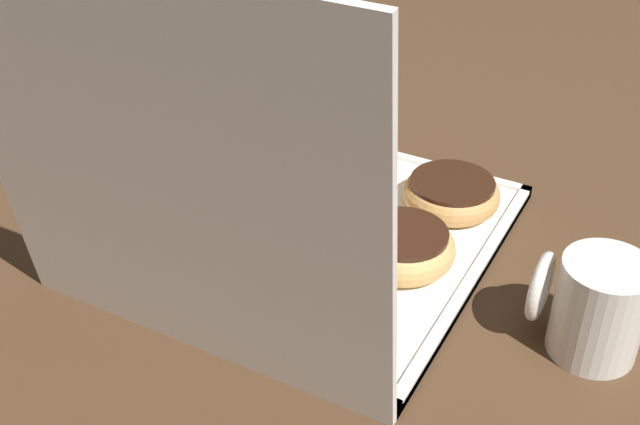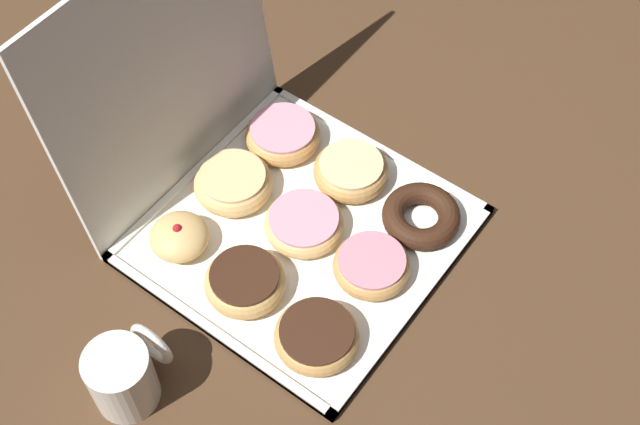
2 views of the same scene
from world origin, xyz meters
name	(u,v)px [view 1 (image 1 of 2)]	position (x,y,z in m)	size (l,w,h in m)	color
ground_plane	(307,236)	(0.00, 0.00, 0.00)	(3.00, 3.00, 0.00)	#4C331E
donut_box	(307,232)	(0.00, 0.00, 0.01)	(0.41, 0.41, 0.01)	white
box_lid_open	(165,189)	(0.00, 0.23, 0.19)	(0.41, 0.39, 0.01)	white
chocolate_frosted_donut_0	(452,193)	(-0.13, -0.12, 0.03)	(0.11, 0.11, 0.04)	tan
pink_frosted_donut_1	(349,167)	(0.01, -0.12, 0.03)	(0.11, 0.11, 0.04)	tan
chocolate_cake_ring_donut_2	(275,144)	(0.12, -0.13, 0.03)	(0.11, 0.11, 0.03)	#381E11
chocolate_frosted_donut_3	(403,246)	(-0.12, 0.01, 0.03)	(0.11, 0.11, 0.04)	tan
pink_frosted_donut_4	(303,213)	(0.01, 0.00, 0.03)	(0.12, 0.12, 0.03)	#E5B770
glazed_ring_donut_5	(216,186)	(0.12, 0.00, 0.03)	(0.11, 0.11, 0.04)	tan
jelly_filled_donut_6	(351,312)	(-0.12, 0.13, 0.03)	(0.09, 0.09, 0.05)	#E5B770
glazed_ring_donut_7	(246,276)	(0.00, 0.13, 0.03)	(0.12, 0.12, 0.04)	#E5B770
pink_frosted_donut_8	(154,243)	(0.12, 0.13, 0.03)	(0.12, 0.12, 0.04)	tan
coffee_mug	(595,306)	(-0.33, 0.03, 0.05)	(0.10, 0.08, 0.10)	white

